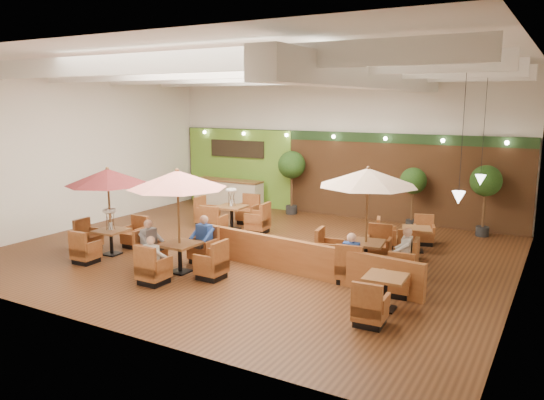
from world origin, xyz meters
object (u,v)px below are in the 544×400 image
Objects in this scene: booth_divider at (303,259)px; diner_4 at (405,248)px; diner_2 at (150,239)px; table_2 at (367,201)px; table_4 at (385,293)px; diner_0 at (153,254)px; topiary_1 at (413,183)px; table_5 at (407,239)px; table_3 at (232,217)px; diner_3 at (352,253)px; table_1 at (178,202)px; topiary_0 at (292,167)px; topiary_2 at (486,184)px; service_counter at (228,194)px; diner_1 at (203,235)px; table_0 at (107,192)px.

diner_4 is at bearing 32.59° from booth_divider.
table_2 is at bearing 119.76° from diner_2.
diner_0 reaches higher than table_4.
topiary_1 is 9.27m from diner_2.
table_4 is 4.82m from table_5.
table_4 is at bearing -17.64° from booth_divider.
diner_0 is at bearing -80.10° from table_3.
diner_0 is 4.78m from diner_3.
table_1 is at bearing -157.53° from table_2.
topiary_0 reaches higher than table_3.
topiary_1 is 2.35m from topiary_2.
service_counter is 10.01m from diner_3.
diner_1 is 1.04× the size of diner_2.
topiary_1 is at bearing 88.01° from booth_divider.
table_4 is at bearing 20.23° from diner_0.
table_3 reaches higher than diner_0.
diner_2 is at bearing 142.57° from diner_0.
table_4 is 7.82m from topiary_2.
table_2 is at bearing -87.21° from topiary_1.
diner_4 reaches higher than diner_2.
table_2 reaches higher than diner_1.
topiary_0 is 2.90× the size of diner_1.
booth_divider is 7.95× the size of diner_3.
diner_1 reaches higher than diner_0.
topiary_1 reaches higher than table_3.
service_counter is at bearing 132.45° from diner_3.
table_1 is 4.50m from diner_3.
table_0 is at bearing -131.46° from topiary_1.
diner_3 is at bearing -107.90° from topiary_2.
topiary_0 is 8.21m from diner_3.
table_1 reaches higher than diner_0.
table_0 reaches higher than table_3.
table_3 is at bearing -63.80° from diner_1.
diner_4 is (6.59, -2.11, 0.33)m from table_3.
service_counter is 1.11× the size of table_1.
table_1 is at bearing 107.59° from diner_4.
booth_divider is 5.38m from table_3.
diner_2 is at bearing -11.71° from table_0.
table_2 reaches higher than topiary_1.
table_3 is 6.40m from diner_3.
table_0 is 0.94× the size of table_1.
table_4 is 3.42× the size of diner_0.
table_4 is (6.82, -4.34, -0.09)m from table_3.
table_1 is at bearing 93.88° from diner_1.
service_counter is 1.09× the size of table_2.
table_1 is 1.28× the size of topiary_1.
table_2 is 5.77m from diner_2.
table_2 is at bearing 80.92° from diner_3.
diner_2 is (-4.85, -7.86, -0.81)m from topiary_1.
diner_2 is (-0.12, -7.86, -1.08)m from topiary_0.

